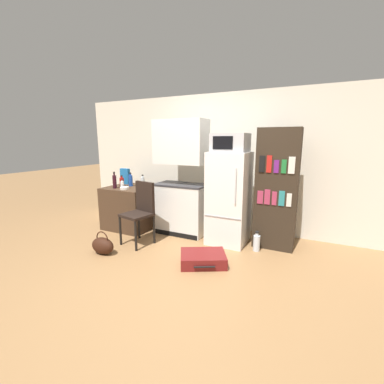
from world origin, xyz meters
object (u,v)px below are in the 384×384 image
object	(u,v)px
bookshelf	(277,189)
microwave	(230,143)
bottle_milk_white	(122,184)
water_bottle_front	(257,243)
side_table	(131,207)
handbag	(103,245)
bowl	(124,188)
bottle_ketchup_red	(122,182)
bottle_clear_short	(143,181)
bottle_blue_soda	(131,180)
bottle_wine_dark	(115,181)
cereal_box	(125,176)
refrigerator	(229,198)
suitcase_large_flat	(203,259)
chair	(141,208)

from	to	relation	value
bookshelf	microwave	bearing A→B (deg)	-169.33
bottle_milk_white	water_bottle_front	size ratio (longest dim) A/B	0.49
microwave	water_bottle_front	world-z (taller)	microwave
side_table	handbag	size ratio (longest dim) A/B	2.29
bowl	bottle_ketchup_red	bearing A→B (deg)	140.07
bowl	bottle_clear_short	bearing A→B (deg)	74.54
bottle_blue_soda	water_bottle_front	world-z (taller)	bottle_blue_soda
bottle_wine_dark	cereal_box	world-z (taller)	cereal_box
bottle_blue_soda	bowl	bearing A→B (deg)	-70.47
bookshelf	bottle_milk_white	size ratio (longest dim) A/B	12.15
bottle_wine_dark	handbag	bearing A→B (deg)	-59.02
bottle_blue_soda	cereal_box	distance (m)	0.29
refrigerator	cereal_box	xyz separation A→B (m)	(-2.13, 0.12, 0.20)
bottle_ketchup_red	bottle_blue_soda	xyz separation A→B (m)	(0.09, 0.14, 0.02)
bottle_milk_white	bottle_blue_soda	distance (m)	0.21
bowl	suitcase_large_flat	size ratio (longest dim) A/B	0.21
bottle_clear_short	suitcase_large_flat	xyz separation A→B (m)	(1.62, -0.93, -0.78)
cereal_box	water_bottle_front	bearing A→B (deg)	-5.99
bottle_blue_soda	refrigerator	bearing A→B (deg)	0.85
bottle_ketchup_red	refrigerator	bearing A→B (deg)	4.78
suitcase_large_flat	water_bottle_front	bearing A→B (deg)	24.95
cereal_box	chair	bearing A→B (deg)	-38.92
refrigerator	bowl	world-z (taller)	refrigerator
chair	side_table	bearing A→B (deg)	152.50
bottle_clear_short	bottle_blue_soda	xyz separation A→B (m)	(-0.21, -0.08, 0.02)
bottle_wine_dark	bottle_milk_white	xyz separation A→B (m)	(0.08, 0.10, -0.06)
side_table	cereal_box	world-z (taller)	cereal_box
bowl	handbag	world-z (taller)	bowl
microwave	suitcase_large_flat	xyz separation A→B (m)	(-0.05, -0.88, -1.48)
microwave	bottle_wine_dark	distance (m)	2.13
refrigerator	side_table	bearing A→B (deg)	-177.02
bottle_clear_short	bottle_wine_dark	bearing A→B (deg)	-130.23
refrigerator	bottle_milk_white	distance (m)	1.93
bottle_blue_soda	bowl	distance (m)	0.33
side_table	bottle_milk_white	distance (m)	0.47
water_bottle_front	refrigerator	bearing A→B (deg)	162.22
bottle_clear_short	bottle_blue_soda	distance (m)	0.23
bottle_clear_short	bowl	xyz separation A→B (m)	(-0.11, -0.38, -0.07)
bottle_milk_white	suitcase_large_flat	size ratio (longest dim) A/B	0.21
bookshelf	cereal_box	bearing A→B (deg)	-179.80
side_table	bottle_clear_short	xyz separation A→B (m)	(0.17, 0.15, 0.47)
microwave	cereal_box	xyz separation A→B (m)	(-2.13, 0.12, -0.65)
bottle_clear_short	water_bottle_front	bearing A→B (deg)	-5.56
refrigerator	suitcase_large_flat	world-z (taller)	refrigerator
refrigerator	suitcase_large_flat	bearing A→B (deg)	-93.42
microwave	bottle_wine_dark	bearing A→B (deg)	-170.67
refrigerator	bowl	xyz separation A→B (m)	(-1.78, -0.33, 0.07)
bottle_wine_dark	bottle_blue_soda	world-z (taller)	bottle_wine_dark
cereal_box	bottle_blue_soda	bearing A→B (deg)	-30.37
bookshelf	suitcase_large_flat	distance (m)	1.49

